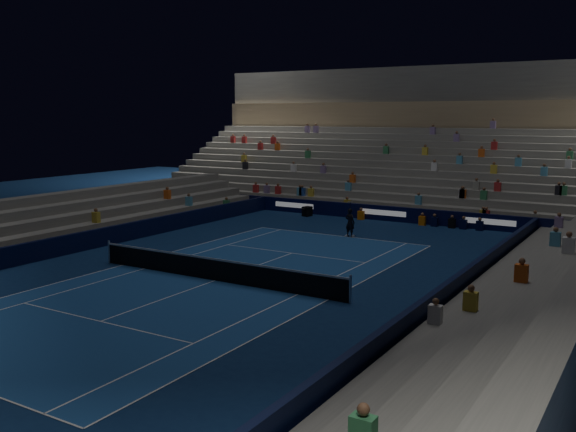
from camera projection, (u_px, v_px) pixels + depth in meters
The scene contains 11 objects.
ground at pixel (215, 281), 27.11m from camera, with size 90.00×90.00×0.00m, color #0C2149.
court_surface at pixel (215, 281), 27.11m from camera, with size 10.97×23.77×0.01m, color navy.
sponsor_barrier_far at pixel (384, 213), 42.64m from camera, with size 44.00×0.25×1.00m, color black.
sponsor_barrier_east at pixel (436, 304), 22.05m from camera, with size 0.25×37.00×1.00m, color black.
sponsor_barrier_west at pixel (63, 245), 32.02m from camera, with size 0.25×37.00×1.00m, color black.
grandstand_main at pixel (432, 162), 50.11m from camera, with size 44.00×15.20×11.20m.
grandstand_east at pixel (542, 308), 20.20m from camera, with size 5.00×37.00×2.50m.
grandstand_west at pixel (19, 231), 33.73m from camera, with size 5.00×37.00×2.50m.
tennis_net at pixel (215, 269), 27.03m from camera, with size 12.90×0.10×1.10m.
tennis_player at pixel (350, 223), 36.80m from camera, with size 0.62×0.40×1.69m, color black.
broadcast_camera at pixel (307, 211), 44.53m from camera, with size 0.60×1.02×0.68m.
Camera 1 is at (16.37, -20.87, 6.99)m, focal length 39.45 mm.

